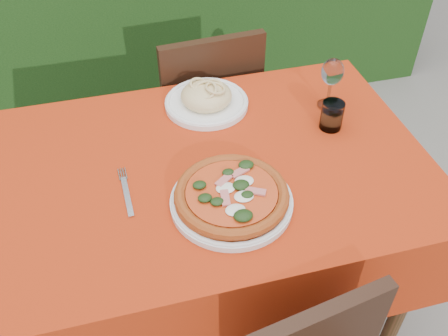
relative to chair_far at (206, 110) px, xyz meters
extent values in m
plane|color=slate|center=(-0.11, -0.59, -0.50)|extent=(60.00, 60.00, 0.00)
cube|color=#4A2A18|center=(-0.11, -0.59, 0.22)|extent=(1.20, 0.80, 0.04)
cylinder|color=#4A2A18|center=(0.43, -0.93, -0.15)|extent=(0.05, 0.05, 0.70)
cylinder|color=#4A2A18|center=(-0.65, -0.25, -0.15)|extent=(0.05, 0.05, 0.70)
cylinder|color=#4A2A18|center=(0.43, -0.25, -0.15)|extent=(0.05, 0.05, 0.70)
cube|color=#B02C0D|center=(-0.11, -0.59, 0.09)|extent=(1.26, 0.86, 0.32)
cube|color=black|center=(-0.01, 0.08, -0.08)|extent=(0.42, 0.42, 0.04)
cube|color=black|center=(0.01, -0.10, 0.16)|extent=(0.40, 0.07, 0.43)
cylinder|color=black|center=(0.15, 0.26, -0.30)|extent=(0.03, 0.03, 0.40)
cylinder|color=black|center=(-0.19, 0.24, -0.30)|extent=(0.03, 0.03, 0.40)
cylinder|color=black|center=(0.17, -0.08, -0.30)|extent=(0.03, 0.03, 0.40)
cylinder|color=black|center=(-0.16, -0.10, -0.30)|extent=(0.03, 0.03, 0.40)
cylinder|color=silver|center=(-0.11, -0.76, 0.26)|extent=(0.33, 0.33, 0.02)
cylinder|color=#C7521B|center=(-0.11, -0.76, 0.28)|extent=(0.35, 0.35, 0.02)
cylinder|color=maroon|center=(-0.11, -0.76, 0.29)|extent=(0.29, 0.29, 0.01)
cylinder|color=white|center=(-0.07, -0.31, 0.26)|extent=(0.28, 0.28, 0.02)
ellipsoid|color=beige|center=(-0.07, -0.31, 0.29)|extent=(0.22, 0.22, 0.08)
cylinder|color=silver|center=(0.28, -0.52, 0.29)|extent=(0.07, 0.07, 0.09)
cylinder|color=#A4CDDE|center=(0.28, -0.52, 0.28)|extent=(0.06, 0.06, 0.06)
cylinder|color=silver|center=(0.32, -0.41, 0.25)|extent=(0.06, 0.06, 0.01)
cylinder|color=silver|center=(0.32, -0.41, 0.30)|extent=(0.01, 0.01, 0.09)
ellipsoid|color=silver|center=(0.32, -0.41, 0.38)|extent=(0.07, 0.07, 0.09)
cube|color=#B7B8BF|center=(-0.37, -0.66, 0.25)|extent=(0.03, 0.21, 0.01)
camera|label=1|loc=(-0.36, -1.63, 1.22)|focal=40.00mm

